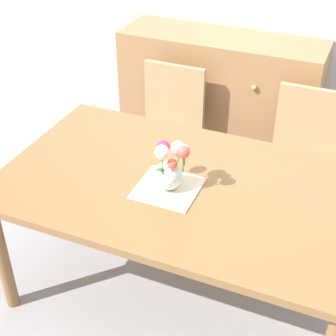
% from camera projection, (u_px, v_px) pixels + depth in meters
% --- Properties ---
extents(ground_plane, '(12.00, 12.00, 0.00)m').
position_uv_depth(ground_plane, '(181.00, 289.00, 2.88)').
color(ground_plane, '#939399').
extents(dining_table, '(1.79, 1.07, 0.74)m').
position_uv_depth(dining_table, '(183.00, 196.00, 2.50)').
color(dining_table, olive).
rests_on(dining_table, ground_plane).
extents(chair_left, '(0.42, 0.42, 0.90)m').
position_uv_depth(chair_left, '(168.00, 124.00, 3.39)').
color(chair_left, tan).
rests_on(chair_left, ground_plane).
extents(chair_right, '(0.42, 0.42, 0.90)m').
position_uv_depth(chair_right, '(303.00, 152.00, 3.10)').
color(chair_right, tan).
rests_on(chair_right, ground_plane).
extents(dresser, '(1.40, 0.47, 1.00)m').
position_uv_depth(dresser, '(219.00, 103.00, 3.68)').
color(dresser, '#9E7047').
rests_on(dresser, ground_plane).
extents(placemat, '(0.29, 0.29, 0.01)m').
position_uv_depth(placemat, '(168.00, 188.00, 2.42)').
color(placemat, beige).
rests_on(placemat, dining_table).
extents(flower_vase, '(0.19, 0.19, 0.26)m').
position_uv_depth(flower_vase, '(170.00, 167.00, 2.35)').
color(flower_vase, silver).
rests_on(flower_vase, placemat).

